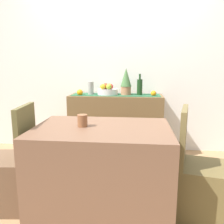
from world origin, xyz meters
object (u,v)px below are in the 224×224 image
at_px(ceramic_vase, 91,88).
at_px(chair_by_corner, 202,187).
at_px(fruit_bowl, 108,92).
at_px(coffee_cup, 82,121).
at_px(dining_table, 102,171).
at_px(chair_near_window, 10,177).
at_px(wine_bottle, 140,87).
at_px(sideboard_console, 116,125).
at_px(potted_plant, 126,81).

xyz_separation_m(ceramic_vase, chair_by_corner, (1.15, -1.36, -0.65)).
bearing_deg(fruit_bowl, coffee_cup, -91.65).
bearing_deg(dining_table, chair_near_window, 179.89).
bearing_deg(coffee_cup, wine_bottle, 71.08).
bearing_deg(chair_by_corner, dining_table, -179.74).
relative_size(sideboard_console, ceramic_vase, 7.03).
bearing_deg(sideboard_console, dining_table, -89.89).
bearing_deg(fruit_bowl, dining_table, -85.19).
relative_size(sideboard_console, wine_bottle, 4.40).
xyz_separation_m(sideboard_console, coffee_cup, (-0.15, -1.36, 0.38)).
height_order(fruit_bowl, chair_near_window, fruit_bowl).
height_order(dining_table, coffee_cup, coffee_cup).
bearing_deg(chair_near_window, coffee_cup, 0.34).
bearing_deg(sideboard_console, ceramic_vase, 180.00).
distance_m(fruit_bowl, wine_bottle, 0.43).
distance_m(chair_near_window, chair_by_corner, 1.61).
relative_size(fruit_bowl, chair_by_corner, 0.30).
bearing_deg(dining_table, sideboard_console, 90.11).
height_order(sideboard_console, fruit_bowl, fruit_bowl).
bearing_deg(coffee_cup, sideboard_console, 83.65).
bearing_deg(chair_near_window, sideboard_console, 59.47).
relative_size(wine_bottle, potted_plant, 0.79).
xyz_separation_m(fruit_bowl, coffee_cup, (-0.04, -1.36, -0.08)).
bearing_deg(chair_by_corner, coffee_cup, 179.89).
relative_size(ceramic_vase, dining_table, 0.16).
bearing_deg(wine_bottle, chair_near_window, -129.37).
bearing_deg(fruit_bowl, chair_near_window, -116.90).
distance_m(wine_bottle, coffee_cup, 1.45).
distance_m(potted_plant, dining_table, 1.51).
distance_m(coffee_cup, chair_by_corner, 1.09).
bearing_deg(dining_table, potted_plant, 84.53).
height_order(sideboard_console, dining_table, sideboard_console).
bearing_deg(coffee_cup, dining_table, -2.03).
distance_m(sideboard_console, coffee_cup, 1.42).
bearing_deg(ceramic_vase, fruit_bowl, 0.00).
xyz_separation_m(potted_plant, coffee_cup, (-0.28, -1.36, -0.22)).
distance_m(potted_plant, chair_by_corner, 1.69).
relative_size(sideboard_console, chair_by_corner, 1.39).
xyz_separation_m(fruit_bowl, chair_by_corner, (0.92, -1.36, -0.60)).
xyz_separation_m(sideboard_console, potted_plant, (0.13, 0.00, 0.60)).
height_order(coffee_cup, chair_near_window, chair_near_window).
distance_m(fruit_bowl, ceramic_vase, 0.23).
height_order(sideboard_console, potted_plant, potted_plant).
bearing_deg(fruit_bowl, potted_plant, 0.00).
distance_m(fruit_bowl, chair_near_window, 1.64).
bearing_deg(dining_table, coffee_cup, 177.97).
xyz_separation_m(fruit_bowl, potted_plant, (0.25, 0.00, 0.14)).
xyz_separation_m(dining_table, coffee_cup, (-0.15, 0.01, 0.42)).
bearing_deg(potted_plant, fruit_bowl, 180.00).
bearing_deg(ceramic_vase, chair_by_corner, -49.78).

